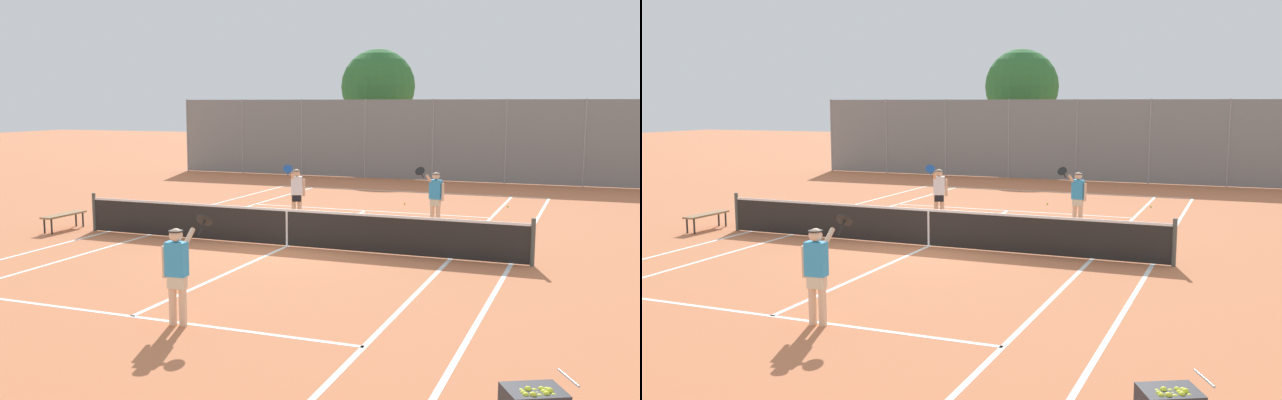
# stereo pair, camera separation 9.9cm
# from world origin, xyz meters

# --- Properties ---
(ground_plane) EXTENTS (120.00, 120.00, 0.00)m
(ground_plane) POSITION_xyz_m (0.00, 0.00, 0.00)
(ground_plane) COLOR #C67047
(court_line_markings) EXTENTS (11.10, 23.90, 0.01)m
(court_line_markings) POSITION_xyz_m (0.00, 0.00, 0.00)
(court_line_markings) COLOR white
(court_line_markings) RESTS_ON ground
(tennis_net) EXTENTS (12.00, 0.10, 1.07)m
(tennis_net) POSITION_xyz_m (0.00, 0.00, 0.51)
(tennis_net) COLOR #474C47
(tennis_net) RESTS_ON ground
(player_near_side) EXTENTS (0.62, 0.77, 1.77)m
(player_near_side) POSITION_xyz_m (1.00, -6.50, 0.93)
(player_near_side) COLOR beige
(player_near_side) RESTS_ON ground
(player_far_left) EXTENTS (0.44, 0.89, 1.77)m
(player_far_left) POSITION_xyz_m (-1.27, 3.54, 0.93)
(player_far_left) COLOR #D8A884
(player_far_left) RESTS_ON ground
(player_far_right) EXTENTS (0.78, 0.71, 1.77)m
(player_far_right) POSITION_xyz_m (2.84, 4.14, 0.93)
(player_far_right) COLOR beige
(player_far_right) RESTS_ON ground
(loose_tennis_ball_0) EXTENTS (0.07, 0.07, 0.07)m
(loose_tennis_ball_0) POSITION_xyz_m (1.43, 4.73, 0.03)
(loose_tennis_ball_0) COLOR #D1DB33
(loose_tennis_ball_0) RESTS_ON ground
(loose_tennis_ball_1) EXTENTS (0.07, 0.07, 0.07)m
(loose_tennis_ball_1) POSITION_xyz_m (2.13, 7.13, 0.03)
(loose_tennis_ball_1) COLOR #D1DB33
(loose_tennis_ball_1) RESTS_ON ground
(loose_tennis_ball_2) EXTENTS (0.07, 0.07, 0.07)m
(loose_tennis_ball_2) POSITION_xyz_m (4.33, 8.96, 0.03)
(loose_tennis_ball_2) COLOR #D1DB33
(loose_tennis_ball_2) RESTS_ON ground
(loose_tennis_ball_3) EXTENTS (0.07, 0.07, 0.07)m
(loose_tennis_ball_3) POSITION_xyz_m (0.83, 8.31, 0.03)
(loose_tennis_ball_3) COLOR #D1DB33
(loose_tennis_ball_3) RESTS_ON ground
(courtside_bench) EXTENTS (0.36, 1.50, 0.47)m
(courtside_bench) POSITION_xyz_m (-6.83, -0.23, 0.41)
(courtside_bench) COLOR olive
(courtside_bench) RESTS_ON ground
(back_fence) EXTENTS (26.33, 0.08, 3.75)m
(back_fence) POSITION_xyz_m (0.00, 16.37, 1.88)
(back_fence) COLOR gray
(back_fence) RESTS_ON ground
(tree_behind_left) EXTENTS (3.84, 3.84, 6.35)m
(tree_behind_left) POSITION_xyz_m (-3.85, 19.90, 4.30)
(tree_behind_left) COLOR brown
(tree_behind_left) RESTS_ON ground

